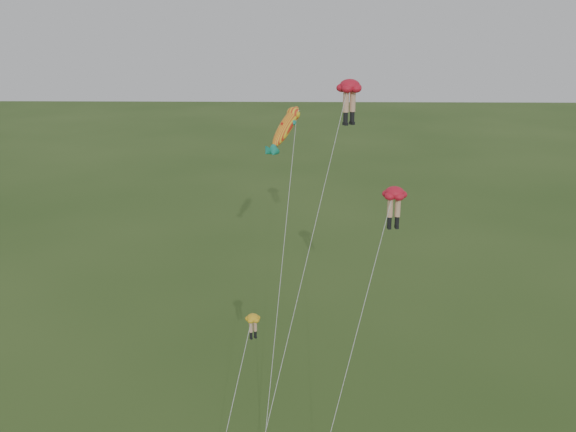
{
  "coord_description": "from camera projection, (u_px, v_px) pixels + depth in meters",
  "views": [
    {
      "loc": [
        0.73,
        -29.99,
        24.61
      ],
      "look_at": [
        0.05,
        6.0,
        12.98
      ],
      "focal_mm": 40.0,
      "sensor_mm": 36.0,
      "label": 1
    }
  ],
  "objects": [
    {
      "name": "fish_kite",
      "position": [
        286.0,
        128.0,
        39.48
      ],
      "size": [
        2.5,
        11.08,
        19.14
      ],
      "rotation": [
        0.68,
        0.0,
        -0.57
      ],
      "color": "yellow",
      "rests_on": "ground"
    },
    {
      "name": "legs_kite_red_high",
      "position": [
        349.0,
        93.0,
        41.22
      ],
      "size": [
        6.8,
        13.57,
        20.36
      ],
      "rotation": [
        0.0,
        0.0,
        0.54
      ],
      "color": "red",
      "rests_on": "ground"
    },
    {
      "name": "legs_kite_yellow",
      "position": [
        251.0,
        328.0,
        36.49
      ],
      "size": [
        2.64,
        6.6,
        8.04
      ],
      "rotation": [
        0.0,
        0.0,
        0.51
      ],
      "color": "yellow",
      "rests_on": "ground"
    },
    {
      "name": "legs_kite_red_mid",
      "position": [
        394.0,
        199.0,
        37.82
      ],
      "size": [
        5.61,
        9.32,
        14.68
      ],
      "rotation": [
        0.0,
        0.0,
        0.15
      ],
      "color": "red",
      "rests_on": "ground"
    }
  ]
}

